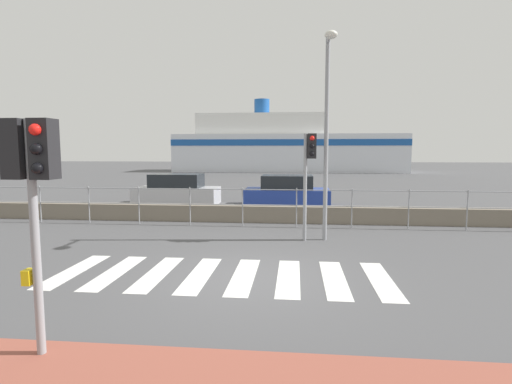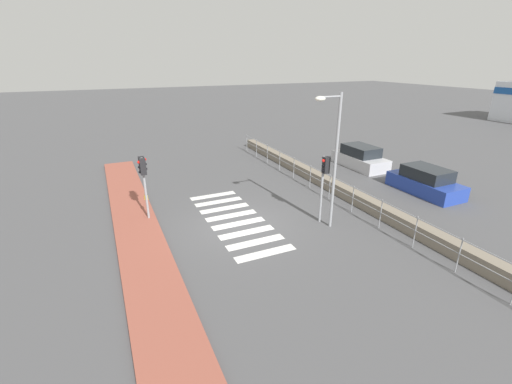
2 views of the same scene
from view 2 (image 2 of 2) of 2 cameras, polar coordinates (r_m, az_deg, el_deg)
name	(u,v)px [view 2 (image 2 of 2)]	position (r m, az deg, el deg)	size (l,w,h in m)	color
ground_plane	(240,225)	(14.89, -2.69, -5.54)	(160.00, 160.00, 0.00)	#4C4C4F
sidewalk_brick	(142,244)	(14.06, -18.54, -8.18)	(24.00, 1.80, 0.12)	#934C3D
crosswalk	(235,219)	(15.41, -3.56, -4.58)	(6.75, 2.40, 0.01)	silver
seawall	(354,197)	(17.78, 16.05, -0.77)	(25.86, 0.55, 0.58)	slate
harbor_fence	(341,189)	(17.05, 13.98, 0.50)	(23.31, 0.04, 1.30)	gray
traffic_light_near	(143,172)	(15.24, -18.28, 3.16)	(0.58, 0.41, 2.88)	gray
traffic_light_far	(324,175)	(14.56, 11.26, 2.75)	(0.34, 0.32, 2.98)	gray
streetlamp	(332,147)	(13.80, 12.52, 7.30)	(0.32, 1.20, 5.57)	gray
parked_car_silver	(360,158)	(23.78, 16.95, 5.47)	(3.88, 1.77, 1.43)	#BCBCC1
parked_car_blue	(425,182)	(20.38, 26.39, 1.52)	(3.84, 1.77, 1.39)	#233D9E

